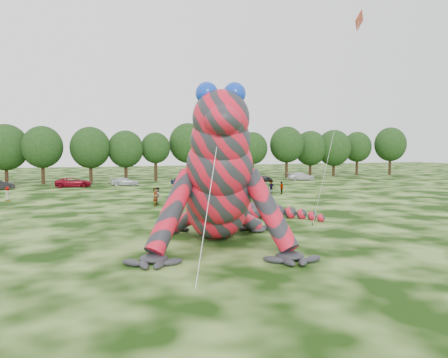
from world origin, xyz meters
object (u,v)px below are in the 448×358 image
tree_10 (188,151)px  tree_6 (42,155)px  flying_kite (356,36)px  spectator_0 (155,197)px  car_3 (125,182)px  tree_12 (252,155)px  tree_11 (221,152)px  tree_17 (390,151)px  tree_5 (6,154)px  car_5 (219,180)px  tree_7 (90,155)px  tree_16 (357,153)px  inflatable_gecko (216,165)px  spectator_1 (158,196)px  car_6 (257,178)px  spectator_3 (282,188)px  tree_14 (310,154)px  spectator_2 (271,187)px  car_2 (73,182)px  tree_9 (156,157)px  car_4 (182,181)px  spectator_4 (7,194)px  tree_15 (334,153)px  tree_8 (126,156)px  tree_13 (287,152)px

tree_10 → tree_6: bearing=-175.7°
flying_kite → spectator_0: 24.48m
car_3 → tree_12: bearing=-62.9°
tree_11 → tree_17: 38.19m
tree_5 → car_5: (32.61, -11.27, -4.22)m
car_3 → tree_10: bearing=-45.6°
tree_7 → tree_16: size_ratio=1.01×
inflatable_gecko → car_3: (-0.87, 42.28, -4.22)m
car_5 → tree_16: bearing=-78.0°
flying_kite → tree_7: 53.21m
tree_17 → inflatable_gecko: bearing=-138.9°
tree_12 → spectator_1: tree_12 is taller
tree_7 → tree_17: 62.03m
car_6 → spectator_3: size_ratio=3.16×
spectator_0 → inflatable_gecko: bearing=-140.9°
tree_5 → spectator_1: bearing=-61.0°
car_5 → spectator_3: size_ratio=2.48×
inflatable_gecko → tree_7: bearing=111.7°
tree_17 → spectator_1: (-56.78, -31.21, -4.24)m
tree_17 → spectator_3: tree_17 is taller
tree_14 → car_5: 26.91m
spectator_1 → tree_5: bearing=31.6°
tree_10 → spectator_2: tree_10 is taller
car_2 → car_3: 7.68m
tree_6 → tree_9: size_ratio=1.09×
tree_12 → inflatable_gecko: bearing=-115.9°
tree_10 → spectator_2: (3.72, -27.47, -4.32)m
tree_5 → tree_16: size_ratio=1.05×
tree_11 → spectator_0: (-19.12, -33.98, -4.09)m
inflatable_gecko → car_4: inflatable_gecko is taller
tree_17 → flying_kite: bearing=-132.7°
tree_5 → spectator_4: tree_5 is taller
tree_12 → tree_14: tree_14 is taller
tree_16 → tree_17: (6.50, -2.71, 0.46)m
spectator_4 → car_5: bearing=-80.8°
inflatable_gecko → spectator_3: 28.12m
tree_14 → car_2: (-46.44, -9.28, -3.95)m
flying_kite → tree_15: bearing=57.5°
spectator_1 → spectator_4: bearing=62.8°
tree_5 → car_5: tree_5 is taller
tree_6 → tree_17: tree_17 is taller
car_4 → spectator_1: 24.22m
flying_kite → spectator_1: bearing=120.5°
tree_6 → tree_10: tree_10 is taller
tree_8 → tree_9: size_ratio=1.03×
tree_13 → car_6: (-9.76, -7.47, -4.33)m
car_2 → car_5: (22.47, -2.28, -0.07)m
car_5 → tree_7: bearing=57.0°
tree_8 → tree_11: tree_11 is taller
tree_9 → spectator_3: 29.77m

